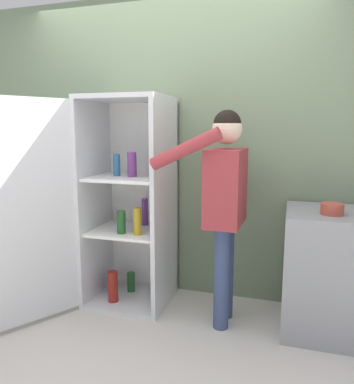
# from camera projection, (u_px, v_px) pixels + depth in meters

# --- Properties ---
(ground_plane) EXTENTS (12.00, 12.00, 0.00)m
(ground_plane) POSITION_uv_depth(u_px,v_px,m) (127.00, 344.00, 2.55)
(ground_plane) COLOR beige
(wall_back) EXTENTS (7.00, 0.06, 2.55)m
(wall_back) POSITION_uv_depth(u_px,v_px,m) (171.00, 149.00, 3.26)
(wall_back) COLOR gray
(wall_back) RESTS_ON ground_plane
(refrigerator) EXTENTS (1.04, 1.17, 1.70)m
(refrigerator) POSITION_uv_depth(u_px,v_px,m) (112.00, 205.00, 3.03)
(refrigerator) COLOR silver
(refrigerator) RESTS_ON ground_plane
(person) EXTENTS (0.61, 0.58, 1.58)m
(person) POSITION_uv_depth(u_px,v_px,m) (225.00, 193.00, 2.68)
(person) COLOR #384770
(person) RESTS_ON ground_plane
(counter) EXTENTS (0.80, 0.64, 0.88)m
(counter) POSITION_uv_depth(u_px,v_px,m) (342.00, 273.00, 2.65)
(counter) COLOR gray
(counter) RESTS_ON ground_plane
(bowl) EXTENTS (0.15, 0.15, 0.08)m
(bowl) POSITION_uv_depth(u_px,v_px,m) (332.00, 209.00, 2.50)
(bowl) COLOR #B24738
(bowl) RESTS_ON counter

